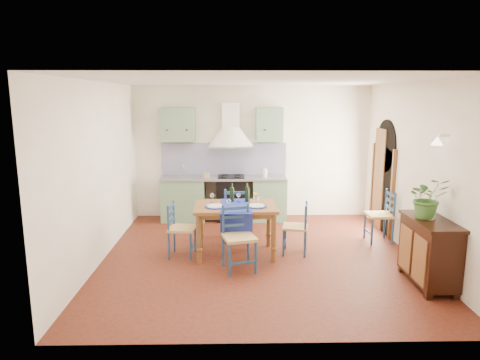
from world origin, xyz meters
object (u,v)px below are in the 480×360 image
Objects in this scene: dining_table at (236,211)px; potted_plant at (428,198)px; sideboard at (429,250)px; chair_near at (239,237)px.

potted_plant is at bearing -23.39° from dining_table.
sideboard is 0.72m from potted_plant.
dining_table is at bearing 156.61° from potted_plant.
potted_plant reaches higher than chair_near.
dining_table is 0.67m from chair_near.
chair_near is 1.73× the size of potted_plant.
dining_table is 2.86m from potted_plant.
chair_near reaches higher than sideboard.
dining_table reaches higher than chair_near.
potted_plant is (2.56, -0.49, 0.71)m from chair_near.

